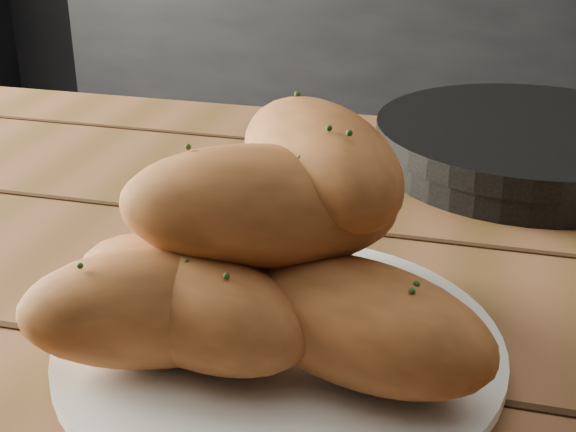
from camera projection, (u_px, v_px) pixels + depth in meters
The scene contains 5 objects.
counter at pixel (542, 64), 2.41m from camera, with size 2.80×0.60×0.90m, color black.
table at pixel (298, 396), 0.62m from camera, with size 1.63×0.84×0.75m.
plate at pixel (280, 349), 0.49m from camera, with size 0.27×0.27×0.02m.
bread_rolls at pixel (262, 258), 0.46m from camera, with size 0.28×0.24×0.14m.
skillet at pixel (531, 145), 0.78m from camera, with size 0.42×0.30×0.05m.
Camera 1 is at (-0.13, -0.80, 1.04)m, focal length 50.00 mm.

